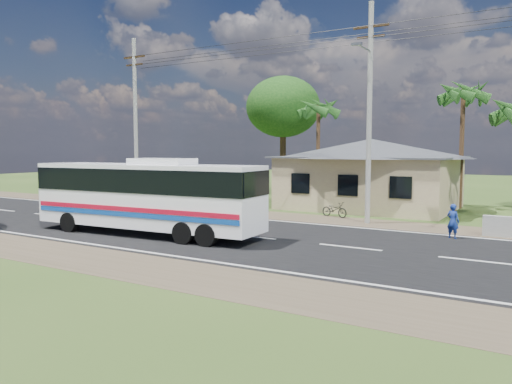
# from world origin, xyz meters

# --- Properties ---
(ground) EXTENTS (120.00, 120.00, 0.00)m
(ground) POSITION_xyz_m (0.00, 0.00, 0.00)
(ground) COLOR #2E4819
(ground) RESTS_ON ground
(road) EXTENTS (120.00, 16.00, 0.03)m
(road) POSITION_xyz_m (0.00, 0.00, 0.01)
(road) COLOR black
(road) RESTS_ON ground
(house) EXTENTS (12.40, 10.00, 5.00)m
(house) POSITION_xyz_m (1.00, 13.00, 2.64)
(house) COLOR tan
(house) RESTS_ON ground
(utility_poles) EXTENTS (32.80, 2.22, 11.00)m
(utility_poles) POSITION_xyz_m (2.67, 6.49, 5.77)
(utility_poles) COLOR #9E9E99
(utility_poles) RESTS_ON ground
(palm_mid) EXTENTS (2.80, 2.80, 8.20)m
(palm_mid) POSITION_xyz_m (6.00, 15.50, 7.16)
(palm_mid) COLOR #47301E
(palm_mid) RESTS_ON ground
(palm_far) EXTENTS (2.80, 2.80, 7.70)m
(palm_far) POSITION_xyz_m (-4.00, 16.00, 6.68)
(palm_far) COLOR #47301E
(palm_far) RESTS_ON ground
(tree_behind_house) EXTENTS (6.00, 6.00, 9.61)m
(tree_behind_house) POSITION_xyz_m (-8.00, 18.00, 7.12)
(tree_behind_house) COLOR #47301E
(tree_behind_house) RESTS_ON ground
(coach_bus) EXTENTS (11.01, 3.01, 3.38)m
(coach_bus) POSITION_xyz_m (-4.17, -1.90, 1.93)
(coach_bus) COLOR white
(coach_bus) RESTS_ON ground
(motorcycle) EXTENTS (1.70, 0.93, 0.85)m
(motorcycle) POSITION_xyz_m (0.71, 7.73, 0.42)
(motorcycle) COLOR black
(motorcycle) RESTS_ON ground
(person) EXTENTS (0.63, 0.52, 1.48)m
(person) POSITION_xyz_m (7.52, 4.07, 0.74)
(person) COLOR navy
(person) RESTS_ON ground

